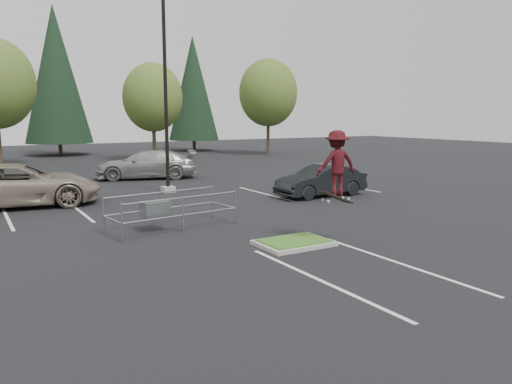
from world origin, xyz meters
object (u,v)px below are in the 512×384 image
cart_corral (159,208)px  conif_b (56,74)px  light_pole (166,102)px  decid_d (268,95)px  conif_c (193,88)px  car_r_charc (321,181)px  car_l_tan (19,185)px  car_far_silver (148,164)px  decid_c (153,100)px  skateboarder (337,164)px

cart_corral → conif_b: bearing=78.0°
light_pole → decid_d: bearing=46.3°
conif_c → car_r_charc: size_ratio=2.70×
cart_corral → car_l_tan: car_l_tan is taller
car_l_tan → car_far_silver: car_l_tan is taller
light_pole → cart_corral: bearing=-112.6°
conif_b → car_l_tan: 30.51m
conif_c → car_r_charc: bearing=-103.0°
decid_d → car_l_tan: decid_d is taller
conif_c → car_l_tan: (-20.50, -28.00, -5.91)m
cart_corral → car_l_tan: size_ratio=0.68×
light_pole → decid_c: (5.49, 17.83, 0.69)m
conif_c → car_far_silver: size_ratio=2.03×
light_pole → car_r_charc: size_ratio=2.19×
conif_b → decid_d: bearing=-29.5°
car_far_silver → conif_c: bearing=168.7°
conif_b → cart_corral: bearing=-94.5°
skateboarder → car_far_silver: (0.25, 18.49, -1.59)m
car_r_charc → cart_corral: bearing=-72.9°
light_pole → car_l_tan: bearing=-175.9°
conif_c → car_l_tan: bearing=-126.2°
light_pole → conif_c: bearing=63.9°
decid_c → conif_c: bearing=50.4°
skateboarder → light_pole: bearing=-77.3°
car_l_tan → skateboarder: bearing=-140.3°
conif_b → car_r_charc: (6.50, -33.50, -7.08)m
decid_c → skateboarder: size_ratio=3.68×
decid_d → skateboarder: size_ratio=4.14×
conif_c → cart_corral: bearing=-115.4°
conif_c → decid_d: bearing=-66.5°
conif_b → cart_corral: (-2.86, -36.57, -7.07)m
conif_b → conif_c: 14.07m
light_pole → conif_b: (-0.50, 28.50, 3.29)m
decid_c → decid_d: 12.03m
light_pole → cart_corral: size_ratio=2.22×
conif_c → skateboarder: size_ratio=5.48×
cart_corral → car_far_silver: bearing=65.4°
car_l_tan → car_far_silver: bearing=-43.7°
car_l_tan → car_r_charc: 13.76m
skateboarder → car_l_tan: bearing=-47.8°
car_l_tan → car_r_charc: (13.00, -4.50, -0.17)m
decid_d → car_far_silver: decid_d is taller
decid_d → car_r_charc: decid_d is taller
decid_c → decid_d: size_ratio=0.89×
conif_c → car_r_charc: (-7.50, -32.50, -6.08)m
conif_c → car_far_silver: bearing=-120.3°
skateboarder → cart_corral: bearing=-38.0°
light_pole → car_r_charc: 8.68m
decid_c → car_r_charc: 23.28m
light_pole → decid_d: light_pole is taller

